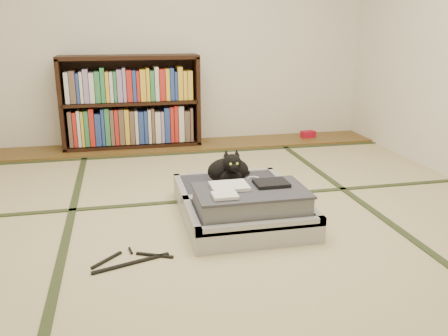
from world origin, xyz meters
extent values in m
plane|color=#CAB586|center=(0.00, 0.00, 0.00)|extent=(4.50, 4.50, 0.00)
cube|color=brown|center=(0.00, 2.00, 0.01)|extent=(4.00, 0.50, 0.02)
cube|color=#AF0E23|center=(1.37, 2.03, 0.06)|extent=(0.16, 0.11, 0.07)
plane|color=silver|center=(0.00, 2.25, 1.20)|extent=(4.00, 0.00, 4.00)
cube|color=#2D381E|center=(-1.00, 0.00, 0.00)|extent=(0.05, 4.50, 0.01)
cube|color=#2D381E|center=(1.00, 0.00, 0.00)|extent=(0.05, 4.50, 0.01)
cube|color=#2D381E|center=(0.00, 0.40, 0.00)|extent=(4.00, 0.05, 0.01)
cube|color=#2D381E|center=(0.00, 1.70, 0.00)|extent=(4.00, 0.05, 0.01)
cube|color=black|center=(-1.19, 2.07, 0.47)|extent=(0.04, 0.31, 0.88)
cube|color=black|center=(0.14, 2.07, 0.47)|extent=(0.04, 0.31, 0.88)
cube|color=black|center=(-0.53, 2.07, 0.03)|extent=(1.37, 0.31, 0.04)
cube|color=black|center=(-0.53, 2.07, 0.91)|extent=(1.37, 0.31, 0.04)
cube|color=black|center=(-0.53, 2.07, 0.47)|extent=(1.31, 0.31, 0.03)
cube|color=black|center=(-0.53, 2.22, 0.47)|extent=(1.37, 0.02, 0.88)
cube|color=gray|center=(-0.53, 2.05, 0.25)|extent=(1.23, 0.22, 0.37)
cube|color=gray|center=(-0.53, 2.05, 0.66)|extent=(1.23, 0.22, 0.33)
cube|color=#9F9FA3|center=(0.10, -0.20, 0.07)|extent=(0.76, 0.51, 0.13)
cube|color=#32323B|center=(0.10, -0.20, 0.10)|extent=(0.68, 0.43, 0.10)
cube|color=#9F9FA3|center=(0.10, -0.43, 0.14)|extent=(0.76, 0.04, 0.05)
cube|color=#9F9FA3|center=(0.10, 0.04, 0.14)|extent=(0.76, 0.04, 0.05)
cube|color=#9F9FA3|center=(-0.26, -0.20, 0.14)|extent=(0.04, 0.51, 0.05)
cube|color=#9F9FA3|center=(0.45, -0.20, 0.14)|extent=(0.04, 0.51, 0.05)
cube|color=#9F9FA3|center=(0.10, 0.31, 0.07)|extent=(0.76, 0.51, 0.13)
cube|color=#32323B|center=(0.10, 0.31, 0.10)|extent=(0.68, 0.43, 0.10)
cube|color=#9F9FA3|center=(0.10, 0.08, 0.14)|extent=(0.76, 0.04, 0.05)
cube|color=#9F9FA3|center=(0.10, 0.54, 0.14)|extent=(0.76, 0.04, 0.05)
cube|color=#9F9FA3|center=(-0.26, 0.31, 0.14)|extent=(0.04, 0.51, 0.05)
cube|color=#9F9FA3|center=(0.45, 0.31, 0.14)|extent=(0.04, 0.51, 0.05)
cylinder|color=black|center=(0.10, 0.06, 0.14)|extent=(0.68, 0.02, 0.02)
cube|color=gray|center=(0.10, -0.20, 0.19)|extent=(0.65, 0.40, 0.13)
cube|color=#3E3D45|center=(0.10, -0.20, 0.27)|extent=(0.67, 0.42, 0.02)
cube|color=silver|center=(-0.03, -0.14, 0.29)|extent=(0.22, 0.18, 0.02)
cube|color=black|center=(0.24, -0.14, 0.29)|extent=(0.20, 0.16, 0.02)
cube|color=silver|center=(-0.09, -0.30, 0.29)|extent=(0.14, 0.12, 0.02)
cube|color=white|center=(-0.13, -0.44, 0.07)|extent=(0.06, 0.01, 0.04)
cube|color=white|center=(-0.01, -0.44, 0.06)|extent=(0.05, 0.01, 0.04)
cube|color=orange|center=(0.35, -0.44, 0.07)|extent=(0.05, 0.01, 0.04)
cube|color=#197F33|center=(0.28, -0.44, 0.09)|extent=(0.04, 0.01, 0.03)
ellipsoid|color=black|center=(0.07, 0.33, 0.24)|extent=(0.29, 0.19, 0.18)
ellipsoid|color=black|center=(0.07, 0.24, 0.22)|extent=(0.14, 0.11, 0.11)
ellipsoid|color=black|center=(0.07, 0.21, 0.33)|extent=(0.13, 0.12, 0.12)
sphere|color=black|center=(0.07, 0.16, 0.31)|extent=(0.06, 0.06, 0.06)
cone|color=black|center=(0.04, 0.23, 0.39)|extent=(0.04, 0.05, 0.06)
cone|color=black|center=(0.11, 0.23, 0.39)|extent=(0.04, 0.05, 0.06)
sphere|color=#A5BF33|center=(0.05, 0.16, 0.33)|extent=(0.02, 0.02, 0.02)
sphere|color=#A5BF33|center=(0.10, 0.16, 0.33)|extent=(0.02, 0.02, 0.02)
cylinder|color=black|center=(0.18, 0.42, 0.17)|extent=(0.18, 0.11, 0.03)
torus|color=white|center=(0.26, 0.34, 0.15)|extent=(0.11, 0.11, 0.01)
torus|color=white|center=(0.26, 0.33, 0.16)|extent=(0.09, 0.09, 0.01)
cube|color=black|center=(-0.63, -0.46, 0.01)|extent=(0.41, 0.15, 0.01)
cube|color=black|center=(-0.76, -0.39, 0.01)|extent=(0.16, 0.16, 0.01)
cube|color=black|center=(-0.50, -0.39, 0.01)|extent=(0.20, 0.10, 0.01)
cylinder|color=black|center=(-0.63, -0.31, 0.01)|extent=(0.03, 0.08, 0.01)
camera|label=1|loc=(-0.64, -2.76, 1.22)|focal=38.00mm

